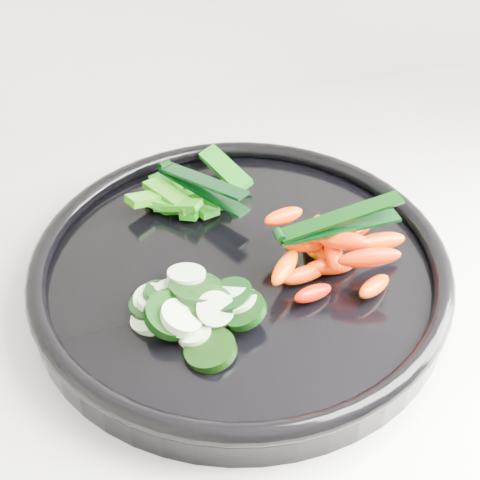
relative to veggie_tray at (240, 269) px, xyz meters
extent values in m
cylinder|color=black|center=(0.00, 0.00, -0.01)|extent=(0.47, 0.47, 0.02)
torus|color=black|center=(0.00, 0.00, 0.01)|extent=(0.47, 0.47, 0.02)
cylinder|color=black|center=(-0.07, -0.02, 0.01)|extent=(0.05, 0.05, 0.03)
cylinder|color=beige|center=(-0.08, -0.03, 0.01)|extent=(0.04, 0.04, 0.02)
cylinder|color=black|center=(-0.07, -0.04, 0.01)|extent=(0.06, 0.05, 0.02)
cylinder|color=beige|center=(-0.07, -0.02, 0.01)|extent=(0.03, 0.03, 0.02)
cylinder|color=black|center=(-0.05, -0.09, 0.01)|extent=(0.06, 0.06, 0.02)
cylinder|color=#D3EDBD|center=(-0.06, -0.07, 0.01)|extent=(0.03, 0.03, 0.02)
cylinder|color=black|center=(-0.08, -0.03, 0.01)|extent=(0.06, 0.06, 0.02)
cylinder|color=#DFFAC8|center=(-0.07, -0.03, 0.01)|extent=(0.04, 0.04, 0.01)
cylinder|color=black|center=(-0.07, -0.04, 0.01)|extent=(0.05, 0.05, 0.01)
cylinder|color=beige|center=(-0.08, -0.03, 0.01)|extent=(0.04, 0.04, 0.01)
cylinder|color=black|center=(-0.07, -0.03, 0.01)|extent=(0.05, 0.05, 0.02)
cylinder|color=#C9EBBC|center=(-0.09, -0.05, 0.01)|extent=(0.04, 0.04, 0.02)
cylinder|color=black|center=(-0.02, -0.07, 0.02)|extent=(0.05, 0.05, 0.02)
cylinder|color=#DDF2C2|center=(-0.01, -0.06, 0.02)|extent=(0.04, 0.04, 0.02)
cylinder|color=black|center=(-0.05, -0.03, 0.02)|extent=(0.07, 0.07, 0.02)
cylinder|color=beige|center=(-0.05, -0.02, 0.02)|extent=(0.04, 0.05, 0.02)
cylinder|color=black|center=(-0.07, -0.06, 0.02)|extent=(0.06, 0.06, 0.03)
cylinder|color=#CFECBD|center=(-0.07, -0.06, 0.02)|extent=(0.05, 0.05, 0.03)
cylinder|color=black|center=(-0.04, -0.06, 0.02)|extent=(0.05, 0.05, 0.03)
cylinder|color=#B6D2A8|center=(-0.04, -0.06, 0.02)|extent=(0.04, 0.04, 0.02)
cylinder|color=black|center=(-0.02, -0.05, 0.02)|extent=(0.05, 0.05, 0.02)
cylinder|color=beige|center=(-0.02, -0.04, 0.02)|extent=(0.04, 0.04, 0.02)
ellipsoid|color=#F44C00|center=(0.05, -0.03, 0.01)|extent=(0.05, 0.03, 0.02)
ellipsoid|color=#F93E00|center=(0.07, -0.01, 0.01)|extent=(0.03, 0.05, 0.03)
ellipsoid|color=#FD3800|center=(0.10, -0.06, 0.01)|extent=(0.05, 0.04, 0.03)
ellipsoid|color=#FC6300|center=(0.07, 0.00, 0.01)|extent=(0.02, 0.04, 0.02)
ellipsoid|color=red|center=(0.05, -0.06, 0.01)|extent=(0.04, 0.03, 0.02)
ellipsoid|color=#E73500|center=(0.07, -0.03, 0.01)|extent=(0.05, 0.02, 0.02)
ellipsoid|color=#F33000|center=(0.08, 0.02, 0.01)|extent=(0.04, 0.05, 0.02)
ellipsoid|color=#E94400|center=(0.03, -0.04, 0.03)|extent=(0.04, 0.05, 0.02)
ellipsoid|color=#FD1B00|center=(0.11, 0.00, 0.03)|extent=(0.05, 0.05, 0.03)
ellipsoid|color=#ED5900|center=(0.07, 0.00, 0.03)|extent=(0.04, 0.04, 0.02)
ellipsoid|color=#F91F00|center=(0.08, -0.02, 0.03)|extent=(0.03, 0.05, 0.02)
ellipsoid|color=#FF4600|center=(0.05, -0.01, 0.03)|extent=(0.04, 0.01, 0.02)
ellipsoid|color=#EE2E00|center=(0.12, -0.03, 0.03)|extent=(0.05, 0.02, 0.02)
ellipsoid|color=#FF1F00|center=(0.08, -0.03, 0.04)|extent=(0.05, 0.04, 0.03)
ellipsoid|color=#FF4200|center=(0.04, 0.01, 0.04)|extent=(0.05, 0.03, 0.02)
ellipsoid|color=red|center=(0.08, -0.02, 0.04)|extent=(0.04, 0.02, 0.02)
ellipsoid|color=#E23800|center=(0.10, -0.06, 0.04)|extent=(0.06, 0.03, 0.02)
cube|color=#0C710A|center=(-0.02, 0.09, 0.01)|extent=(0.04, 0.05, 0.02)
cube|color=#126E0A|center=(-0.02, 0.10, 0.01)|extent=(0.06, 0.02, 0.03)
cube|color=#0B6B0A|center=(0.02, 0.11, 0.01)|extent=(0.04, 0.06, 0.02)
cube|color=#216309|center=(-0.02, 0.09, 0.01)|extent=(0.04, 0.05, 0.01)
cube|color=#166F0A|center=(-0.02, 0.09, 0.01)|extent=(0.08, 0.04, 0.03)
cube|color=#0A6F0E|center=(-0.04, 0.13, 0.01)|extent=(0.03, 0.05, 0.01)
cube|color=#1D720A|center=(-0.04, 0.12, 0.01)|extent=(0.05, 0.07, 0.03)
cube|color=#0D690A|center=(-0.04, 0.08, 0.02)|extent=(0.05, 0.04, 0.02)
cube|color=#25720A|center=(-0.06, 0.10, 0.02)|extent=(0.06, 0.04, 0.02)
cube|color=#256B0A|center=(-0.04, 0.10, 0.02)|extent=(0.05, 0.06, 0.01)
cube|color=#09640F|center=(0.02, 0.13, 0.02)|extent=(0.05, 0.07, 0.02)
cylinder|color=black|center=(0.03, -0.02, 0.05)|extent=(0.01, 0.01, 0.01)
cube|color=black|center=(0.08, -0.02, 0.05)|extent=(0.11, 0.02, 0.00)
cube|color=black|center=(0.08, -0.02, 0.06)|extent=(0.11, 0.02, 0.02)
cylinder|color=black|center=(-0.04, 0.14, 0.03)|extent=(0.01, 0.01, 0.01)
cube|color=black|center=(-0.01, 0.09, 0.02)|extent=(0.07, 0.10, 0.00)
cube|color=black|center=(-0.01, 0.09, 0.04)|extent=(0.07, 0.10, 0.02)
camera|label=1|loc=(-0.12, -0.42, 0.41)|focal=50.00mm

